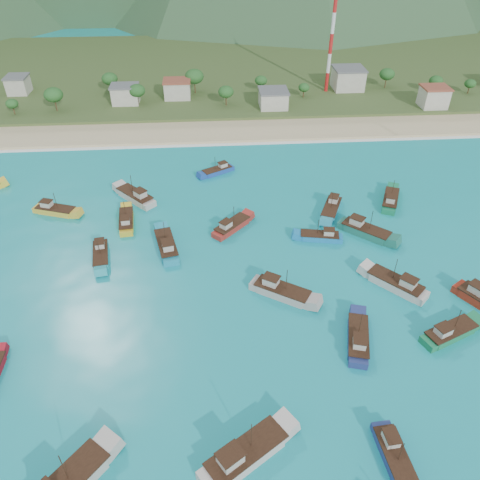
{
  "coord_description": "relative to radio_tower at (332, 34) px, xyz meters",
  "views": [
    {
      "loc": [
        2.34,
        -57.58,
        59.47
      ],
      "look_at": [
        7.7,
        18.0,
        3.0
      ],
      "focal_mm": 35.0,
      "sensor_mm": 36.0,
      "label": 1
    }
  ],
  "objects": [
    {
      "name": "boat_25",
      "position": [
        -20.24,
        -86.88,
        -20.58
      ],
      "size": [
        9.41,
        4.25,
        5.36
      ],
      "rotation": [
        0.0,
        0.0,
        1.39
      ],
      "color": "#1476B7",
      "rests_on": "ground"
    },
    {
      "name": "boat_1",
      "position": [
        -38.87,
        -81.88,
        -20.48
      ],
      "size": [
        9.07,
        9.21,
        5.9
      ],
      "rotation": [
        0.0,
        0.0,
        5.51
      ],
      "color": "maroon",
      "rests_on": "ground"
    },
    {
      "name": "boat_4",
      "position": [
        -9.33,
        -102.93,
        -20.32
      ],
      "size": [
        10.33,
        10.65,
        6.77
      ],
      "rotation": [
        0.0,
        0.0,
        0.76
      ],
      "color": "beige",
      "rests_on": "ground"
    },
    {
      "name": "boat_19",
      "position": [
        -0.68,
        -73.89,
        -20.42
      ],
      "size": [
        7.09,
        10.9,
        6.23
      ],
      "rotation": [
        0.0,
        0.0,
        5.87
      ],
      "color": "#117249",
      "rests_on": "ground"
    },
    {
      "name": "boat_23",
      "position": [
        -65.78,
        -89.92,
        -20.52
      ],
      "size": [
        4.4,
        9.93,
        5.67
      ],
      "rotation": [
        0.0,
        0.0,
        3.31
      ],
      "color": "teal",
      "rests_on": "ground"
    },
    {
      "name": "boat_17",
      "position": [
        -62.12,
        -78.17,
        -20.49
      ],
      "size": [
        4.01,
        10.13,
        5.83
      ],
      "rotation": [
        0.0,
        0.0,
        0.11
      ],
      "color": "gold",
      "rests_on": "ground"
    },
    {
      "name": "boat_30",
      "position": [
        -31.01,
        -103.39,
        -20.32
      ],
      "size": [
        11.49,
        8.98,
        6.77
      ],
      "rotation": [
        0.0,
        0.0,
        4.15
      ],
      "color": "#A79D97",
      "rests_on": "ground"
    },
    {
      "name": "radio_tower",
      "position": [
        0.0,
        0.0,
        0.0
      ],
      "size": [
        1.2,
        1.2,
        39.12
      ],
      "color": "red",
      "rests_on": "ground"
    },
    {
      "name": "beach",
      "position": [
        -45.31,
        -29.0,
        -21.16
      ],
      "size": [
        400.0,
        18.0,
        1.2
      ],
      "primitive_type": "cube",
      "color": "beige",
      "rests_on": "ground"
    },
    {
      "name": "boat_15",
      "position": [
        -52.68,
        -88.19,
        -20.34
      ],
      "size": [
        5.79,
        11.73,
        6.66
      ],
      "rotation": [
        0.0,
        0.0,
        0.23
      ],
      "color": "teal",
      "rests_on": "ground"
    },
    {
      "name": "boat_6",
      "position": [
        -4.53,
        -115.26,
        -20.43
      ],
      "size": [
        10.82,
        6.87,
        6.17
      ],
      "rotation": [
        0.0,
        0.0,
        5.11
      ],
      "color": "#167346",
      "rests_on": "ground"
    },
    {
      "name": "boat_14",
      "position": [
        -41.1,
        -56.0,
        -20.6
      ],
      "size": [
        8.99,
        6.65,
        5.23
      ],
      "rotation": [
        0.0,
        0.0,
        2.09
      ],
      "color": "#1B449B",
      "rests_on": "ground"
    },
    {
      "name": "boat_18",
      "position": [
        -79.02,
        -72.56,
        -20.48
      ],
      "size": [
        10.41,
        5.97,
        5.9
      ],
      "rotation": [
        0.0,
        0.0,
        4.39
      ],
      "color": "gold",
      "rests_on": "ground"
    },
    {
      "name": "vegetation",
      "position": [
        -49.92,
        -4.72,
        -15.78
      ],
      "size": [
        278.08,
        25.97,
        9.22
      ],
      "color": "#235623",
      "rests_on": "ground"
    },
    {
      "name": "boat_7",
      "position": [
        -40.07,
        -133.88,
        -20.19
      ],
      "size": [
        12.61,
        10.09,
        7.47
      ],
      "rotation": [
        0.0,
        0.0,
        5.3
      ],
      "color": "beige",
      "rests_on": "ground"
    },
    {
      "name": "boat_0",
      "position": [
        -61.14,
        -68.03,
        -20.32
      ],
      "size": [
        10.34,
        10.73,
        6.8
      ],
      "rotation": [
        0.0,
        0.0,
        0.75
      ],
      "color": "#BAB1A7",
      "rests_on": "ground"
    },
    {
      "name": "surf_line",
      "position": [
        -45.31,
        -38.5,
        -21.16
      ],
      "size": [
        400.0,
        2.5,
        0.08
      ],
      "primitive_type": "cube",
      "color": "white",
      "rests_on": "ground"
    },
    {
      "name": "boat_11",
      "position": [
        -20.74,
        -135.38,
        -20.52
      ],
      "size": [
        3.6,
        9.82,
        5.68
      ],
      "rotation": [
        0.0,
        0.0,
        3.22
      ],
      "color": "navy",
      "rests_on": "ground"
    },
    {
      "name": "boat_28",
      "position": [
        -20.07,
        -115.55,
        -20.41
      ],
      "size": [
        5.74,
        11.05,
        6.26
      ],
      "rotation": [
        0.0,
        0.0,
        6.02
      ],
      "color": "navy",
      "rests_on": "ground"
    },
    {
      "name": "boat_21",
      "position": [
        -10.3,
        -85.81,
        -20.31
      ],
      "size": [
        10.95,
        10.2,
        6.84
      ],
      "rotation": [
        0.0,
        0.0,
        3.99
      ],
      "color": "#1E6959",
      "rests_on": "ground"
    },
    {
      "name": "ground",
      "position": [
        -45.31,
        -108.0,
        -21.16
      ],
      "size": [
        600.0,
        600.0,
        0.0
      ],
      "primitive_type": "plane",
      "color": "#0D8D91",
      "rests_on": "ground"
    },
    {
      "name": "land",
      "position": [
        -45.31,
        32.0,
        -21.16
      ],
      "size": [
        400.0,
        110.0,
        2.4
      ],
      "primitive_type": "cube",
      "color": "#385123",
      "rests_on": "ground"
    },
    {
      "name": "boat_9",
      "position": [
        -15.5,
        -76.51,
        -20.43
      ],
      "size": [
        7.13,
        10.82,
        6.19
      ],
      "rotation": [
        0.0,
        0.0,
        2.72
      ],
      "color": "teal",
      "rests_on": "ground"
    },
    {
      "name": "village",
      "position": [
        -29.11,
        -5.09,
        -16.57
      ],
      "size": [
        215.71,
        30.8,
        6.98
      ],
      "color": "beige",
      "rests_on": "ground"
    }
  ]
}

